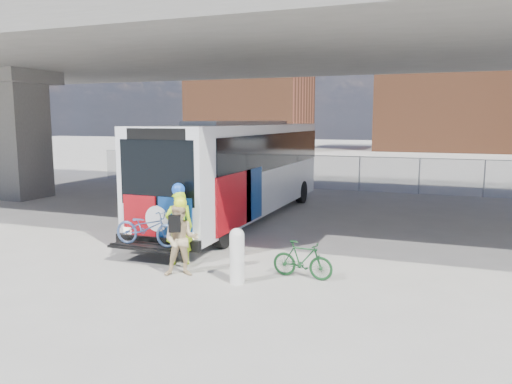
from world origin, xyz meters
The scene contains 9 objects.
ground centered at (0.00, 0.00, 0.00)m, with size 160.00×160.00×0.00m, color #9E9991.
bus centered at (-2.00, 3.09, 2.11)m, with size 2.67×12.90×3.69m.
overpass centered at (0.00, 4.00, 6.54)m, with size 40.00×16.00×7.95m.
chainlink_fence centered at (0.00, 12.00, 1.42)m, with size 30.00×0.06×30.00m.
brick_buildings centered at (1.23, 48.23, 5.42)m, with size 54.00×22.00×12.00m.
bollard centered at (0.82, -4.13, 0.69)m, with size 0.34×0.34×1.30m.
cyclist_hivis centered at (-1.18, -3.23, 1.03)m, with size 0.85×0.78×2.13m.
cyclist_tan centered at (-0.66, -4.07, 0.91)m, with size 1.05×0.96×1.93m.
bike_parked centered at (2.12, -3.23, 0.45)m, with size 0.42×1.49×0.89m, color #15441F.
Camera 1 is at (5.13, -14.31, 3.72)m, focal length 35.00 mm.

